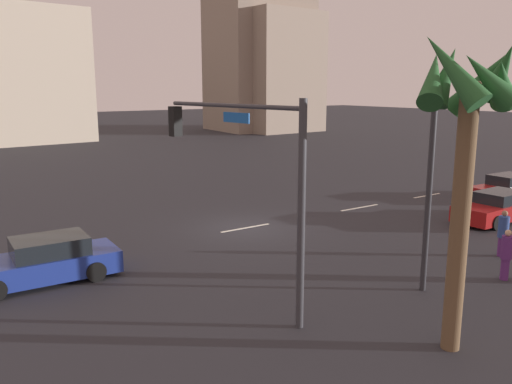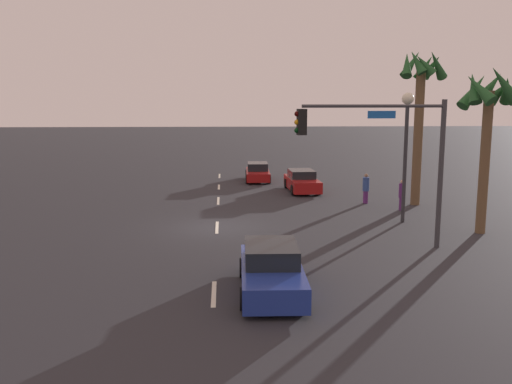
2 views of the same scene
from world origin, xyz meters
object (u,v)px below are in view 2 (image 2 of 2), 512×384
palm_tree_0 (488,108)px  car_2 (258,172)px  car_1 (302,181)px  traffic_signal (391,147)px  palm_tree_1 (421,92)px  streetlamp (406,132)px  pedestrian_0 (402,194)px  car_0 (271,270)px  pedestrian_1 (366,188)px

palm_tree_0 → car_2: bearing=-152.9°
car_1 → car_2: 5.74m
traffic_signal → palm_tree_1: bearing=154.5°
car_2 → palm_tree_0: size_ratio=0.63×
streetlamp → car_2: bearing=-157.5°
pedestrian_0 → palm_tree_1: palm_tree_1 is taller
car_1 → traffic_signal: traffic_signal is taller
palm_tree_0 → car_0: bearing=-54.8°
pedestrian_0 → palm_tree_1: (-1.58, 1.33, 5.41)m
car_1 → palm_tree_0: palm_tree_0 is taller
streetlamp → palm_tree_0: size_ratio=0.85×
traffic_signal → streetlamp: bearing=155.4°
pedestrian_0 → palm_tree_1: 5.79m
car_0 → pedestrian_1: pedestrian_1 is taller
car_2 → traffic_signal: traffic_signal is taller
car_1 → traffic_signal: (14.53, 1.26, 3.38)m
car_2 → palm_tree_1: 14.37m
car_0 → pedestrian_1: bearing=155.1°
pedestrian_1 → car_0: bearing=-24.9°
car_1 → palm_tree_1: 9.54m
car_0 → pedestrian_0: 14.69m
car_1 → traffic_signal: 14.97m
pedestrian_0 → pedestrian_1: size_ratio=0.97×
traffic_signal → pedestrian_1: 10.58m
car_0 → streetlamp: 12.37m
car_0 → car_1: size_ratio=1.02×
pedestrian_0 → palm_tree_0: size_ratio=0.23×
car_0 → palm_tree_1: bearing=145.8°
palm_tree_1 → palm_tree_0: bearing=3.8°
car_1 → pedestrian_0: size_ratio=2.80×
car_1 → streetlamp: 10.87m
car_2 → palm_tree_0: bearing=27.1°
car_2 → palm_tree_0: (17.14, 8.77, 4.87)m
traffic_signal → pedestrian_0: bearing=158.0°
streetlamp → car_1: bearing=-159.9°
streetlamp → pedestrian_1: streetlamp is taller
traffic_signal → palm_tree_0: 5.73m
traffic_signal → pedestrian_0: 9.00m
streetlamp → pedestrian_1: (-5.03, -0.50, -3.43)m
streetlamp → pedestrian_0: size_ratio=3.73×
car_1 → streetlamp: size_ratio=0.75×
traffic_signal → car_0: bearing=-48.0°
car_2 → pedestrian_1: pedestrian_1 is taller
traffic_signal → streetlamp: 5.43m
car_1 → palm_tree_0: size_ratio=0.64×
streetlamp → palm_tree_1: bearing=153.6°
pedestrian_1 → pedestrian_0: bearing=33.1°
car_2 → traffic_signal: 20.31m
car_0 → car_2: (-24.10, 1.11, -0.05)m
car_0 → traffic_signal: traffic_signal is taller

